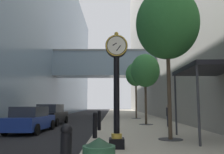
{
  "coord_description": "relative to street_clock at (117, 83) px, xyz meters",
  "views": [
    {
      "loc": [
        1.1,
        -1.37,
        1.71
      ],
      "look_at": [
        1.01,
        14.04,
        3.58
      ],
      "focal_mm": 36.32,
      "sensor_mm": 36.0,
      "label": 1
    }
  ],
  "objects": [
    {
      "name": "pedestrian_walking",
      "position": [
        3.85,
        8.04,
        -1.55
      ],
      "size": [
        0.48,
        0.48,
        1.58
      ],
      "color": "#23232D",
      "rests_on": "sidewalk_right"
    },
    {
      "name": "car_blue_near",
      "position": [
        -5.24,
        5.8,
        -1.75
      ],
      "size": [
        2.08,
        4.37,
        1.58
      ],
      "color": "navy",
      "rests_on": "ground"
    },
    {
      "name": "ground_plane",
      "position": [
        -1.22,
        19.96,
        -2.52
      ],
      "size": [
        110.0,
        110.0,
        0.0
      ],
      "primitive_type": "plane",
      "color": "black",
      "rests_on": "ground"
    },
    {
      "name": "street_tree_mid_far",
      "position": [
        2.46,
        17.34,
        2.58
      ],
      "size": [
        2.33,
        2.33,
        6.33
      ],
      "color": "#333335",
      "rests_on": "sidewalk_right"
    },
    {
      "name": "bollard_fourth",
      "position": [
        -0.99,
        5.78,
        -1.74
      ],
      "size": [
        0.23,
        0.23,
        1.22
      ],
      "color": "black",
      "rests_on": "sidewalk_right"
    },
    {
      "name": "street_clock",
      "position": [
        0.0,
        0.0,
        0.0
      ],
      "size": [
        0.84,
        0.55,
        4.34
      ],
      "color": "black",
      "rests_on": "sidewalk_right"
    },
    {
      "name": "bollard_third",
      "position": [
        -0.99,
        2.48,
        -1.74
      ],
      "size": [
        0.23,
        0.23,
        1.22
      ],
      "color": "black",
      "rests_on": "sidewalk_right"
    },
    {
      "name": "car_black_mid",
      "position": [
        -5.36,
        10.87,
        -1.68
      ],
      "size": [
        2.12,
        4.63,
        1.73
      ],
      "color": "black",
      "rests_on": "ground"
    },
    {
      "name": "sidewalk_right",
      "position": [
        2.14,
        22.96,
        -2.45
      ],
      "size": [
        6.7,
        80.0,
        0.14
      ],
      "primitive_type": "cube",
      "color": "#BCB29E",
      "rests_on": "ground"
    },
    {
      "name": "storefront_awning",
      "position": [
        4.25,
        2.01,
        0.76
      ],
      "size": [
        2.4,
        3.6,
        3.3
      ],
      "color": "black",
      "rests_on": "sidewalk_right"
    },
    {
      "name": "street_tree_mid_near",
      "position": [
        2.46,
        9.7,
        1.89
      ],
      "size": [
        2.33,
        2.33,
        5.64
      ],
      "color": "#333335",
      "rests_on": "sidewalk_right"
    },
    {
      "name": "building_block_left",
      "position": [
        -12.68,
        22.96,
        10.49
      ],
      "size": [
        23.07,
        80.0,
        26.11
      ],
      "color": "#758EA8",
      "rests_on": "ground"
    },
    {
      "name": "street_tree_near",
      "position": [
        2.46,
        2.06,
        3.01
      ],
      "size": [
        2.98,
        2.98,
        7.12
      ],
      "color": "#333335",
      "rests_on": "sidewalk_right"
    }
  ]
}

